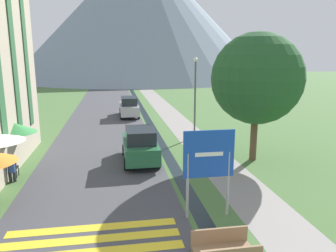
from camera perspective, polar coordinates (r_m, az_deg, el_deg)
The scene contains 16 objects.
ground_plane at distance 26.03m, azimuth -5.55°, elevation -0.15°, with size 160.00×160.00×0.00m, color #476B38.
road at distance 35.82m, azimuth -10.69°, elevation 3.10°, with size 6.40×60.00×0.01m.
footpath at distance 36.20m, azimuth -0.98°, elevation 3.40°, with size 2.20×60.00×0.01m.
drainage_channel at distance 35.93m, azimuth -4.77°, elevation 3.29°, with size 0.60×60.00×0.00m.
crosswalk_marking at distance 10.90m, azimuth -13.07°, elevation -18.67°, with size 5.44×1.84×0.01m.
mountain_distant at distance 86.30m, azimuth -4.74°, elevation 19.18°, with size 62.61×62.61×32.16m.
road_sign at distance 11.24m, azimuth 7.10°, elevation -6.16°, with size 1.77×0.11×3.11m.
footbridge at distance 9.84m, azimuth 9.89°, elevation -20.72°, with size 1.70×1.10×0.65m.
parked_car_near at distance 17.38m, azimuth -4.88°, elevation -3.31°, with size 1.81×4.01×1.82m.
parked_car_far at distance 30.38m, azimuth -6.80°, elevation 3.34°, with size 1.73×4.31×1.82m.
cafe_chair_far_right at distance 16.74m, azimuth -25.48°, elevation -6.51°, with size 0.40×0.40×0.85m.
cafe_chair_far_left at distance 16.88m, azimuth -25.44°, elevation -6.37°, with size 0.40×0.40×0.85m.
cafe_umbrella_rear_green at distance 17.57m, azimuth -25.26°, elevation -0.27°, with size 2.15×2.15×2.35m.
person_seated_far at distance 16.20m, azimuth -25.61°, elevation -6.47°, with size 0.32×0.32×1.25m.
streetlamp at distance 22.15m, azimuth 4.75°, elevation 6.05°, with size 0.28×0.28×5.40m.
tree_by_path at distance 17.65m, azimuth 15.24°, elevation 7.97°, with size 4.74×4.74×6.75m.
Camera 1 is at (-1.70, -5.38, 5.54)m, focal length 35.00 mm.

